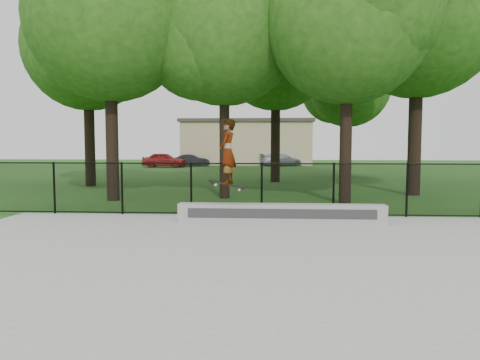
{
  "coord_description": "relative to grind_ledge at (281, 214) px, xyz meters",
  "views": [
    {
      "loc": [
        0.24,
        -7.17,
        2.12
      ],
      "look_at": [
        -0.5,
        4.2,
        1.2
      ],
      "focal_mm": 35.0,
      "sensor_mm": 36.0,
      "label": 1
    }
  ],
  "objects": [
    {
      "name": "distant_building",
      "position": [
        -2.52,
        33.3,
        1.86
      ],
      "size": [
        12.4,
        6.4,
        4.3
      ],
      "color": "tan",
      "rests_on": "ground"
    },
    {
      "name": "tree_row",
      "position": [
        -0.83,
        8.77,
        6.22
      ],
      "size": [
        20.66,
        18.31,
        10.21
      ],
      "color": "black",
      "rests_on": "ground"
    },
    {
      "name": "car_b",
      "position": [
        -7.31,
        29.28,
        0.23
      ],
      "size": [
        3.09,
        1.69,
        1.06
      ],
      "primitive_type": "imported",
      "rotation": [
        0.0,
        0.0,
        1.77
      ],
      "color": "black",
      "rests_on": "ground"
    },
    {
      "name": "chainlink_fence",
      "position": [
        -0.52,
        1.2,
        0.51
      ],
      "size": [
        16.06,
        0.06,
        1.5
      ],
      "color": "black",
      "rests_on": "concrete_slab"
    },
    {
      "name": "grind_ledge",
      "position": [
        0.0,
        0.0,
        0.0
      ],
      "size": [
        5.28,
        0.4,
        0.49
      ],
      "primitive_type": "cube",
      "color": "#A0A09B",
      "rests_on": "concrete_slab"
    },
    {
      "name": "car_a",
      "position": [
        -9.31,
        27.42,
        0.33
      ],
      "size": [
        3.69,
        1.49,
        1.26
      ],
      "primitive_type": "imported",
      "rotation": [
        0.0,
        0.0,
        1.57
      ],
      "color": "maroon",
      "rests_on": "ground"
    },
    {
      "name": "concrete_slab",
      "position": [
        -0.52,
        -4.7,
        -0.28
      ],
      "size": [
        14.0,
        12.0,
        0.06
      ],
      "primitive_type": "cube",
      "color": "#9D9D98",
      "rests_on": "ground"
    },
    {
      "name": "ground",
      "position": [
        -0.52,
        -4.7,
        -0.31
      ],
      "size": [
        100.0,
        100.0,
        0.0
      ],
      "primitive_type": "plane",
      "color": "#294F16",
      "rests_on": "ground"
    },
    {
      "name": "car_c",
      "position": [
        0.74,
        30.45,
        0.27
      ],
      "size": [
        3.94,
        2.71,
        1.14
      ],
      "primitive_type": "imported",
      "rotation": [
        0.0,
        0.0,
        1.91
      ],
      "color": "#9FA3B5",
      "rests_on": "ground"
    },
    {
      "name": "skater_airborne",
      "position": [
        -1.35,
        -0.16,
        1.55
      ],
      "size": [
        0.82,
        0.66,
        1.82
      ],
      "color": "black",
      "rests_on": "ground"
    }
  ]
}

